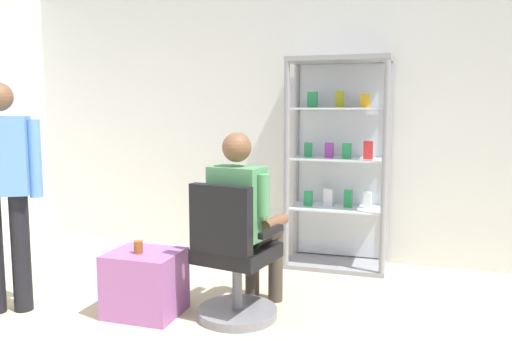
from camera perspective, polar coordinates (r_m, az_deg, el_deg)
name	(u,v)px	position (r m, az deg, el deg)	size (l,w,h in m)	color
back_wall	(302,119)	(5.00, 5.12, 5.76)	(6.00, 0.10, 2.70)	silver
display_cabinet_main	(339,162)	(4.72, 9.22, 0.91)	(0.90, 0.45, 1.90)	gray
office_chair	(233,264)	(3.54, -2.58, -10.43)	(0.61, 0.57, 0.96)	slate
seated_shopkeeper	(245,214)	(3.59, -1.26, -4.90)	(0.54, 0.61, 1.29)	#3F382D
storage_crate	(145,283)	(3.77, -12.30, -12.19)	(0.49, 0.43, 0.45)	#9E599E
tea_glass	(138,247)	(3.66, -13.03, -8.35)	(0.06, 0.06, 0.09)	brown
standing_customer	(3,183)	(3.98, -26.44, -1.25)	(0.46, 0.37, 1.63)	black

